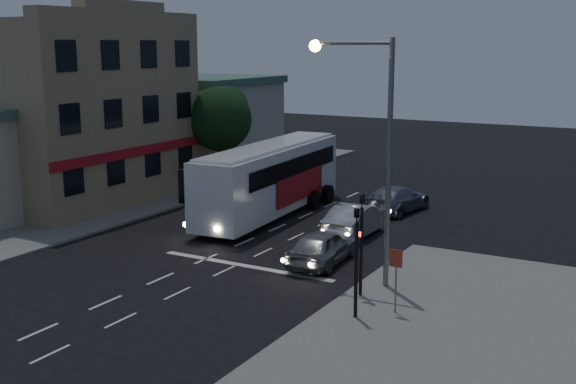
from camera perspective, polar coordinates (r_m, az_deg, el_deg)
The scene contains 14 objects.
ground at distance 29.20m, azimuth -8.80°, elevation -6.25°, with size 120.00×120.00×0.00m, color black.
sidewalk_far at distance 43.39m, azimuth -15.87°, elevation -0.55°, with size 12.00×50.00×0.12m, color slate.
road_markings at distance 31.05m, azimuth -3.15°, elevation -5.02°, with size 8.00×30.55×0.01m.
tour_bus at distance 37.65m, azimuth -1.43°, elevation 1.15°, with size 3.42×12.41×3.77m.
car_suv at distance 29.70m, azimuth 2.73°, elevation -4.32°, with size 1.75×4.34×1.48m, color gray.
car_sedan_a at distance 34.17m, azimuth 5.44°, elevation -2.17°, with size 1.62×4.64×1.53m, color silver.
car_sedan_b at distance 39.13m, azimuth 8.59°, elevation -0.55°, with size 2.00×4.92×1.43m, color gray.
traffic_signal_main at distance 25.38m, azimuth 5.81°, elevation -3.22°, with size 0.25×0.35×4.10m.
traffic_signal_side at distance 23.37m, azimuth 5.44°, elevation -4.52°, with size 0.18×0.15×4.10m.
regulatory_sign at distance 24.10m, azimuth 8.53°, elevation -6.14°, with size 0.45×0.12×2.20m.
streetlight at distance 26.14m, azimuth 6.70°, elevation 4.60°, with size 3.32×0.44×9.00m.
main_building at distance 43.32m, azimuth -17.14°, elevation 6.19°, with size 10.12×12.00×11.00m.
low_building_north at distance 52.18m, azimuth -7.10°, elevation 5.52°, with size 9.40×9.40×6.50m.
street_tree at distance 44.98m, azimuth -5.44°, elevation 5.99°, with size 4.00×4.00×6.20m.
Camera 1 is at (17.31, -21.76, 8.92)m, focal length 45.00 mm.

